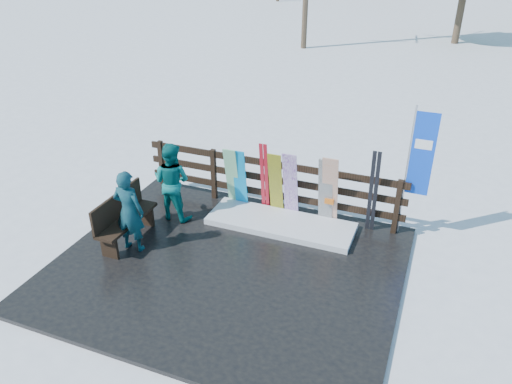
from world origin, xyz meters
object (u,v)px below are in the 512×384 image
at_px(snowboard_1, 232,178).
at_px(bench, 123,216).
at_px(snowboard_2, 276,184).
at_px(snowboard_3, 290,186).
at_px(person_back, 172,181).
at_px(snowboard_5, 330,191).
at_px(person_front, 129,211).
at_px(snowboard_4, 325,192).
at_px(snowboard_0, 240,179).
at_px(rental_flag, 418,159).

bearing_deg(snowboard_1, bench, -125.84).
relative_size(snowboard_2, snowboard_3, 0.96).
bearing_deg(person_back, snowboard_5, -162.22).
height_order(snowboard_2, person_front, person_front).
xyz_separation_m(snowboard_4, person_front, (-3.09, -2.12, 0.05)).
distance_m(snowboard_1, person_front, 2.39).
height_order(bench, person_back, person_back).
bearing_deg(snowboard_2, bench, -140.74).
relative_size(snowboard_0, snowboard_3, 0.90).
relative_size(snowboard_3, snowboard_5, 0.97).
xyz_separation_m(snowboard_0, snowboard_5, (1.91, 0.00, 0.09)).
distance_m(snowboard_4, person_front, 3.75).
bearing_deg(snowboard_0, person_back, -143.58).
bearing_deg(snowboard_2, person_front, -134.19).
height_order(snowboard_5, person_front, person_front).
height_order(snowboard_1, person_back, person_back).
xyz_separation_m(snowboard_5, person_front, (-3.18, -2.12, 0.03)).
distance_m(snowboard_5, rental_flag, 1.75).
bearing_deg(snowboard_1, person_back, -138.85).
bearing_deg(snowboard_3, snowboard_4, 0.00).
bearing_deg(person_front, bench, -35.96).
distance_m(snowboard_0, person_front, 2.47).
xyz_separation_m(snowboard_3, person_back, (-2.23, -0.83, 0.07)).
height_order(rental_flag, person_front, rental_flag).
relative_size(snowboard_3, person_back, 0.93).
bearing_deg(snowboard_1, rental_flag, 4.29).
bearing_deg(snowboard_4, snowboard_2, 180.00).
height_order(snowboard_2, snowboard_3, snowboard_3).
bearing_deg(person_front, snowboard_2, -136.94).
xyz_separation_m(snowboard_4, person_back, (-2.95, -0.83, 0.07)).
xyz_separation_m(snowboard_0, person_front, (-1.27, -2.12, 0.12)).
bearing_deg(person_front, snowboard_1, -120.08).
height_order(snowboard_0, snowboard_1, snowboard_1).
xyz_separation_m(snowboard_1, rental_flag, (3.60, 0.27, 0.92)).
height_order(snowboard_2, snowboard_5, snowboard_5).
bearing_deg(bench, snowboard_0, 50.87).
distance_m(snowboard_2, person_back, 2.09).
distance_m(snowboard_2, rental_flag, 2.79).
height_order(bench, rental_flag, rental_flag).
relative_size(bench, snowboard_0, 1.09).
xyz_separation_m(bench, snowboard_5, (3.48, 1.93, 0.26)).
bearing_deg(snowboard_2, snowboard_3, 0.00).
distance_m(bench, snowboard_3, 3.30).
relative_size(snowboard_4, snowboard_5, 0.96).
xyz_separation_m(bench, person_front, (0.30, -0.19, 0.28)).
xyz_separation_m(snowboard_5, person_back, (-3.04, -0.83, 0.05)).
bearing_deg(snowboard_2, snowboard_0, 180.00).
height_order(snowboard_1, snowboard_3, snowboard_3).
height_order(snowboard_3, person_front, person_front).
bearing_deg(snowboard_0, rental_flag, 4.51).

